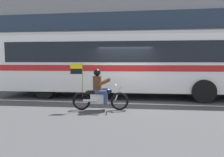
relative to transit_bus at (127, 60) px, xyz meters
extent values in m
plane|color=#3D3D3F|center=(-0.01, -1.19, -1.88)|extent=(60.00, 60.00, 0.00)
cube|color=#A39E93|center=(-0.01, 3.91, -1.81)|extent=(28.00, 3.80, 0.15)
cube|color=silver|center=(-0.01, -1.79, -1.88)|extent=(26.60, 0.14, 0.01)
cube|color=#233347|center=(-0.01, 5.77, 3.11)|extent=(25.76, 0.10, 1.40)
cube|color=white|center=(0.00, 0.01, -0.15)|extent=(12.80, 3.00, 2.70)
cube|color=black|center=(0.00, 0.01, 0.40)|extent=(11.78, 3.00, 0.96)
cube|color=red|center=(0.00, 0.01, -0.35)|extent=(12.54, 3.02, 0.28)
cube|color=silver|center=(0.00, 0.01, 1.26)|extent=(12.54, 2.86, 0.16)
cylinder|color=black|center=(-3.94, -1.17, -1.36)|extent=(1.04, 0.30, 1.04)
cylinder|color=black|center=(3.50, -1.17, -1.36)|extent=(1.04, 0.30, 1.04)
torus|color=black|center=(-0.06, -3.04, -1.54)|extent=(0.70, 0.17, 0.69)
torus|color=black|center=(-1.51, -3.20, -1.54)|extent=(0.70, 0.17, 0.69)
cube|color=silver|center=(-0.83, -3.13, -1.44)|extent=(0.67, 0.35, 0.36)
ellipsoid|color=black|center=(-0.59, -3.10, -1.16)|extent=(0.51, 0.33, 0.24)
cube|color=black|center=(-1.03, -3.15, -1.20)|extent=(0.59, 0.32, 0.12)
cylinder|color=silver|center=(-0.12, -3.05, -1.24)|extent=(0.28, 0.09, 0.58)
cylinder|color=silver|center=(-0.20, -3.06, -0.92)|extent=(0.11, 0.64, 0.04)
cylinder|color=silver|center=(-1.11, -3.32, -1.49)|extent=(0.56, 0.15, 0.09)
cube|color=#4C2D19|center=(-0.90, -3.14, -0.86)|extent=(0.32, 0.39, 0.56)
sphere|color=black|center=(-0.90, -3.14, -0.45)|extent=(0.26, 0.26, 0.26)
cylinder|color=navy|center=(-0.78, -2.94, -1.16)|extent=(0.43, 0.20, 0.15)
cylinder|color=navy|center=(-0.61, -2.92, -1.40)|extent=(0.13, 0.13, 0.46)
cylinder|color=navy|center=(-0.75, -3.30, -1.16)|extent=(0.43, 0.20, 0.15)
cylinder|color=navy|center=(-0.57, -3.28, -1.40)|extent=(0.13, 0.13, 0.46)
cylinder|color=#4C2D19|center=(-0.69, -2.91, -0.82)|extent=(0.53, 0.17, 0.32)
cylinder|color=#4C2D19|center=(-0.64, -3.31, -0.82)|extent=(0.53, 0.17, 0.32)
cylinder|color=olive|center=(-1.46, -3.20, -0.73)|extent=(0.02, 0.02, 1.25)
cube|color=yellow|center=(-1.68, -3.22, -0.21)|extent=(0.44, 0.07, 0.20)
cube|color=black|center=(-1.68, -3.22, -0.41)|extent=(0.44, 0.07, 0.20)
cylinder|color=gold|center=(-0.77, 2.57, -1.44)|extent=(0.22, 0.22, 0.58)
sphere|color=gold|center=(-0.77, 2.57, -1.08)|extent=(0.20, 0.20, 0.20)
cylinder|color=gold|center=(-0.77, 2.43, -1.42)|extent=(0.09, 0.10, 0.09)
camera|label=1|loc=(0.71, -10.71, 0.01)|focal=33.12mm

